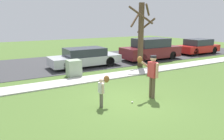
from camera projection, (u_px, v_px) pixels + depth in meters
The scene contains 11 objects.
ground_plane at pixel (92, 80), 11.26m from camera, with size 48.00×48.00×0.00m, color #4C6B2D.
sidewalk_strip at pixel (91, 79), 11.33m from camera, with size 36.00×1.20×0.06m, color beige.
road_surface at pixel (62, 63), 15.55m from camera, with size 36.00×6.80×0.02m, color #38383A.
person_adult at pixel (152, 72), 8.44m from camera, with size 0.67×0.66×1.69m.
person_child at pixel (103, 88), 7.65m from camera, with size 0.48×0.40×1.08m.
baseball at pixel (132, 102), 8.09m from camera, with size 0.07×0.07×0.07m, color white.
utility_cabinet at pixel (74, 68), 11.81m from camera, with size 0.71×0.69×0.92m, color #9EB293.
street_tree_near at pixel (141, 33), 14.09m from camera, with size 1.84×1.88×4.09m.
parked_sedan_silver at pixel (85, 57), 14.29m from camera, with size 4.60×1.80×1.23m.
parked_suv_maroon at pixel (151, 49), 16.87m from camera, with size 4.70×1.90×1.63m.
parked_hatchback_red at pixel (198, 47), 19.79m from camera, with size 4.00×1.75×1.33m.
Camera 1 is at (-4.56, -6.40, 3.02)m, focal length 34.86 mm.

